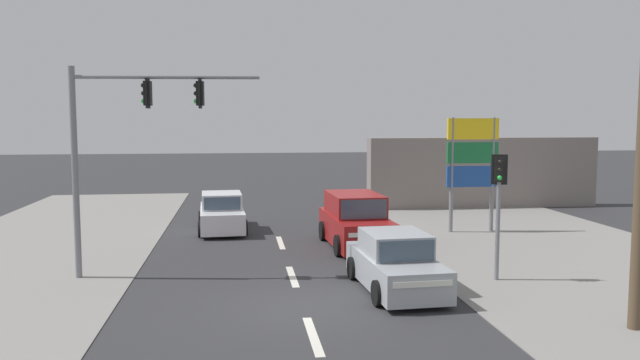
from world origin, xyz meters
TOP-DOWN VIEW (x-y plane):
  - ground_plane at (0.00, 0.00)m, footprint 140.00×140.00m
  - lane_dash_near at (0.00, -2.00)m, footprint 0.20×2.40m
  - lane_dash_mid at (0.00, 3.00)m, footprint 0.20×2.40m
  - lane_dash_far at (0.00, 8.00)m, footprint 0.20×2.40m
  - kerb_right_verge at (9.00, 2.00)m, footprint 10.00×44.00m
  - traffic_signal_mast at (-4.78, 3.51)m, footprint 5.28×0.62m
  - pedestal_signal_right_kerb at (5.67, 1.81)m, footprint 0.43×0.31m
  - shopping_plaza_sign at (7.77, 9.22)m, footprint 2.10×0.16m
  - shopfront_wall_far at (11.00, 16.00)m, footprint 12.00×1.00m
  - sedan_crossing_left at (-2.20, 10.82)m, footprint 2.05×4.31m
  - sedan_receding_far at (2.59, 1.23)m, footprint 2.06×4.32m
  - suv_kerbside_parked at (2.60, 6.97)m, footprint 2.23×4.62m

SIDE VIEW (x-z plane):
  - ground_plane at x=0.00m, z-range 0.00..0.00m
  - lane_dash_near at x=0.00m, z-range 0.00..0.01m
  - lane_dash_mid at x=0.00m, z-range 0.00..0.01m
  - lane_dash_far at x=0.00m, z-range 0.00..0.01m
  - kerb_right_verge at x=9.00m, z-range 0.00..0.02m
  - sedan_crossing_left at x=-2.20m, z-range -0.08..1.48m
  - sedan_receding_far at x=2.59m, z-range -0.08..1.48m
  - suv_kerbside_parked at x=2.60m, z-range -0.06..1.83m
  - shopfront_wall_far at x=11.00m, z-range 0.00..3.60m
  - pedestal_signal_right_kerb at x=5.67m, z-range 0.64..4.20m
  - shopping_plaza_sign at x=7.77m, z-range 0.68..5.28m
  - traffic_signal_mast at x=-4.78m, z-range 1.15..7.15m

